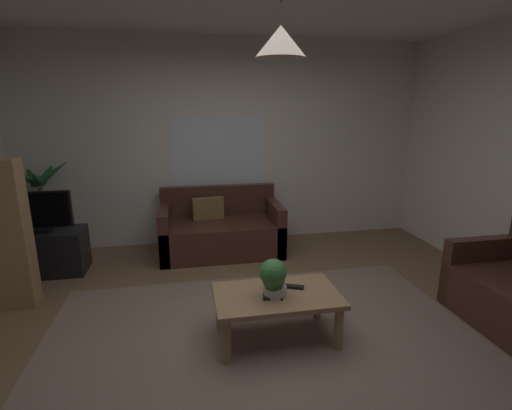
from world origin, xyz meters
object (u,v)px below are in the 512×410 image
Objects in this scene: couch_under_window at (221,232)px; tv at (36,212)px; tv_stand at (43,252)px; coffee_table at (277,301)px; book_on_table_0 at (273,296)px; potted_palm_corner at (44,216)px; remote_on_table_0 at (294,287)px; potted_plant_on_table at (273,277)px; pendant_lamp at (281,41)px.

tv reaches higher than couch_under_window.
tv_stand is (-2.03, -0.28, -0.03)m from couch_under_window.
book_on_table_0 is at bearing -127.88° from coffee_table.
coffee_table is 0.79× the size of potted_palm_corner.
couch_under_window is at bearing 95.50° from book_on_table_0.
tv_stand reaches higher than book_on_table_0.
couch_under_window is at bearing 35.11° from remote_on_table_0.
potted_palm_corner is at bearing 135.63° from potted_plant_on_table.
book_on_table_0 reaches higher than coffee_table.
pendant_lamp is at bearing 49.98° from potted_plant_on_table.
tv is at bearing 141.72° from book_on_table_0.
tv_stand is at bearing 90.00° from tv.
tv reaches higher than tv_stand.
couch_under_window is 2.10m from tv.
couch_under_window reaches higher than coffee_table.
potted_palm_corner is at bearing 103.11° from tv_stand.
coffee_table is at bearing 134.83° from remote_on_table_0.
couch_under_window reaches higher than remote_on_table_0.
tv_stand is at bearing 79.05° from remote_on_table_0.
couch_under_window is 2.10× the size of tv.
coffee_table is 6.59× the size of book_on_table_0.
potted_plant_on_table is at bearing -37.98° from tv.
pendant_lamp is (0.05, 0.06, 1.85)m from book_on_table_0.
tv is (-2.24, 1.75, 0.17)m from potted_plant_on_table.
coffee_table is (0.25, -2.00, 0.06)m from couch_under_window.
pendant_lamp is (-0.16, -0.06, 1.85)m from remote_on_table_0.
coffee_table is at bearing -37.03° from tv_stand.
remote_on_table_0 is at bearing -40.62° from potted_palm_corner.
potted_plant_on_table is 0.57× the size of pendant_lamp.
remote_on_table_0 is 0.50× the size of potted_plant_on_table.
pendant_lamp is at bearing -26.57° from coffee_table.
couch_under_window is 1.69× the size of tv_stand.
couch_under_window reaches higher than book_on_table_0.
coffee_table is 1.75× the size of pendant_lamp.
coffee_table is at bearing -36.68° from tv.
coffee_table is at bearing -43.26° from potted_palm_corner.
tv reaches higher than potted_plant_on_table.
potted_palm_corner is 2.21× the size of pendant_lamp.
book_on_table_0 is at bearing -118.78° from potted_plant_on_table.
tv_stand is (-2.24, 1.77, -0.32)m from potted_plant_on_table.
potted_plant_on_table is (-0.04, -0.05, 0.23)m from coffee_table.
book_on_table_0 is 0.15m from potted_plant_on_table.
couch_under_window is 9.51× the size of remote_on_table_0.
tv is at bearing 142.02° from potted_plant_on_table.
coffee_table is 3.11× the size of potted_plant_on_table.
pendant_lamp reaches higher than coffee_table.
book_on_table_0 is 0.17× the size of tv_stand.
tv_stand is (-2.44, 1.65, -0.16)m from remote_on_table_0.
potted_plant_on_table reaches higher than tv_stand.
tv_stand is (-2.23, 1.78, -0.16)m from book_on_table_0.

